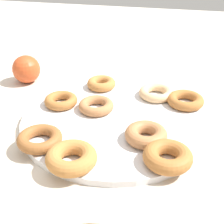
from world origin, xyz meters
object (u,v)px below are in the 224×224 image
(donut_6, at_px, (101,83))
(donut_7, at_px, (146,135))
(donut_1, at_px, (40,139))
(donut_8, at_px, (185,100))
(donut_plate, at_px, (115,119))
(donut_2, at_px, (96,106))
(donut_0, at_px, (156,93))
(donut_4, at_px, (168,157))
(apple, at_px, (26,69))
(donut_3, at_px, (61,101))
(donut_5, at_px, (71,158))

(donut_6, bearing_deg, donut_7, 124.84)
(donut_1, bearing_deg, donut_8, -140.40)
(donut_plate, xyz_separation_m, donut_2, (0.05, -0.02, 0.02))
(donut_6, relative_size, donut_7, 0.89)
(donut_0, relative_size, donut_2, 1.05)
(donut_4, bearing_deg, donut_0, -79.50)
(apple, bearing_deg, donut_0, 174.58)
(donut_1, height_order, apple, apple)
(donut_3, height_order, donut_4, donut_4)
(donut_1, relative_size, donut_8, 1.02)
(donut_0, distance_m, donut_3, 0.24)
(donut_8, bearing_deg, donut_6, -11.30)
(donut_4, height_order, donut_5, same)
(donut_3, relative_size, donut_4, 0.88)
(donut_1, bearing_deg, donut_2, -115.15)
(donut_2, height_order, donut_6, donut_6)
(donut_plate, height_order, donut_7, donut_7)
(donut_3, xyz_separation_m, donut_6, (-0.07, -0.11, 0.00))
(donut_1, height_order, donut_2, donut_1)
(donut_7, xyz_separation_m, donut_8, (-0.07, -0.17, -0.00))
(donut_7, distance_m, apple, 0.44)
(donut_plate, height_order, donut_0, donut_0)
(donut_3, bearing_deg, donut_7, 155.39)
(apple, bearing_deg, donut_3, 139.82)
(donut_2, distance_m, donut_4, 0.24)
(donut_0, xyz_separation_m, donut_5, (0.12, 0.30, 0.00))
(donut_4, xyz_separation_m, donut_7, (0.05, -0.06, -0.00))
(donut_6, distance_m, apple, 0.22)
(donut_1, height_order, donut_5, donut_5)
(donut_plate, relative_size, donut_5, 4.51)
(donut_plate, distance_m, donut_0, 0.15)
(donut_5, distance_m, apple, 0.42)
(donut_6, xyz_separation_m, apple, (0.22, -0.02, 0.01))
(donut_plate, height_order, donut_1, donut_1)
(donut_4, bearing_deg, donut_6, -54.50)
(donut_0, xyz_separation_m, donut_3, (0.22, 0.09, 0.00))
(donut_plate, relative_size, apple, 5.37)
(donut_plate, xyz_separation_m, apple, (0.29, -0.15, 0.03))
(donut_3, height_order, apple, apple)
(apple, bearing_deg, donut_7, 148.35)
(donut_8, height_order, apple, apple)
(donut_2, xyz_separation_m, apple, (0.24, -0.13, 0.01))
(donut_6, xyz_separation_m, donut_7, (-0.15, 0.21, 0.00))
(donut_2, distance_m, donut_5, 0.20)
(donut_2, relative_size, donut_4, 0.91)
(apple, bearing_deg, donut_1, 120.52)
(donut_plate, bearing_deg, donut_1, 47.46)
(donut_8, bearing_deg, donut_4, 83.66)
(donut_5, bearing_deg, apple, -52.91)
(donut_3, height_order, donut_7, donut_7)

